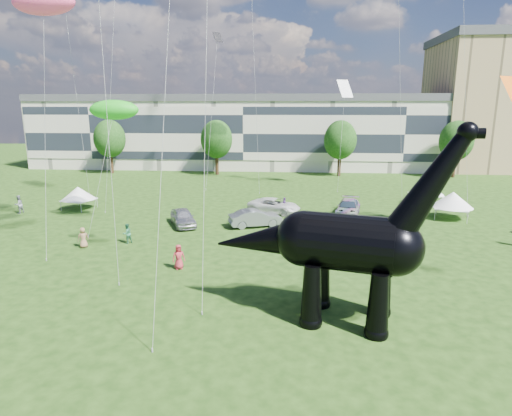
{
  "coord_description": "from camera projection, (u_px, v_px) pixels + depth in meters",
  "views": [
    {
      "loc": [
        -0.08,
        -16.76,
        10.85
      ],
      "look_at": [
        -2.01,
        8.0,
        5.0
      ],
      "focal_mm": 30.0,
      "sensor_mm": 36.0,
      "label": 1
    }
  ],
  "objects": [
    {
      "name": "ground",
      "position": [
        287.0,
        361.0,
        18.75
      ],
      "size": [
        220.0,
        220.0,
        0.0
      ],
      "primitive_type": "plane",
      "color": "#16330C",
      "rests_on": "ground"
    },
    {
      "name": "terrace_row",
      "position": [
        246.0,
        135.0,
        78.15
      ],
      "size": [
        78.0,
        11.0,
        12.0
      ],
      "primitive_type": "cube",
      "color": "beige",
      "rests_on": "ground"
    },
    {
      "name": "tree_far_left",
      "position": [
        109.0,
        136.0,
        71.01
      ],
      "size": [
        5.2,
        5.2,
        9.44
      ],
      "color": "#382314",
      "rests_on": "ground"
    },
    {
      "name": "tree_mid_left",
      "position": [
        216.0,
        136.0,
        69.65
      ],
      "size": [
        5.2,
        5.2,
        9.44
      ],
      "color": "#382314",
      "rests_on": "ground"
    },
    {
      "name": "tree_mid_right",
      "position": [
        340.0,
        137.0,
        68.13
      ],
      "size": [
        5.2,
        5.2,
        9.44
      ],
      "color": "#382314",
      "rests_on": "ground"
    },
    {
      "name": "tree_far_right",
      "position": [
        457.0,
        137.0,
        66.77
      ],
      "size": [
        5.2,
        5.2,
        9.44
      ],
      "color": "#382314",
      "rests_on": "ground"
    },
    {
      "name": "dinosaur_sculpture",
      "position": [
        338.0,
        245.0,
        21.7
      ],
      "size": [
        13.02,
        5.3,
        10.67
      ],
      "rotation": [
        0.0,
        0.0,
        -0.26
      ],
      "color": "black",
      "rests_on": "ground"
    },
    {
      "name": "car_silver",
      "position": [
        183.0,
        217.0,
        40.12
      ],
      "size": [
        3.68,
        5.06,
        1.6
      ],
      "primitive_type": "imported",
      "rotation": [
        0.0,
        0.0,
        0.43
      ],
      "color": "#A6A6AB",
      "rests_on": "ground"
    },
    {
      "name": "car_grey",
      "position": [
        255.0,
        218.0,
        39.83
      ],
      "size": [
        5.23,
        3.31,
        1.63
      ],
      "primitive_type": "imported",
      "rotation": [
        0.0,
        0.0,
        1.92
      ],
      "color": "gray",
      "rests_on": "ground"
    },
    {
      "name": "car_white",
      "position": [
        274.0,
        206.0,
        45.06
      ],
      "size": [
        6.08,
        4.37,
        1.54
      ],
      "primitive_type": "imported",
      "rotation": [
        0.0,
        0.0,
        1.2
      ],
      "color": "silver",
      "rests_on": "ground"
    },
    {
      "name": "car_dark",
      "position": [
        348.0,
        208.0,
        44.06
      ],
      "size": [
        3.33,
        5.8,
        1.58
      ],
      "primitive_type": "imported",
      "rotation": [
        0.0,
        0.0,
        -0.22
      ],
      "color": "#595960",
      "rests_on": "ground"
    },
    {
      "name": "gazebo_near",
      "position": [
        453.0,
        200.0,
        42.39
      ],
      "size": [
        5.06,
        5.06,
        2.73
      ],
      "rotation": [
        0.0,
        0.0,
        -0.37
      ],
      "color": "white",
      "rests_on": "ground"
    },
    {
      "name": "gazebo_far",
      "position": [
        426.0,
        188.0,
        48.79
      ],
      "size": [
        4.49,
        4.49,
        2.7
      ],
      "rotation": [
        0.0,
        0.0,
        0.18
      ],
      "color": "white",
      "rests_on": "ground"
    },
    {
      "name": "gazebo_left",
      "position": [
        78.0,
        193.0,
        46.52
      ],
      "size": [
        4.28,
        4.28,
        2.47
      ],
      "rotation": [
        0.0,
        0.0,
        -0.24
      ],
      "color": "silver",
      "rests_on": "ground"
    },
    {
      "name": "visitors",
      "position": [
        269.0,
        240.0,
        32.86
      ],
      "size": [
        48.17,
        47.18,
        1.89
      ],
      "color": "gray",
      "rests_on": "ground"
    }
  ]
}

